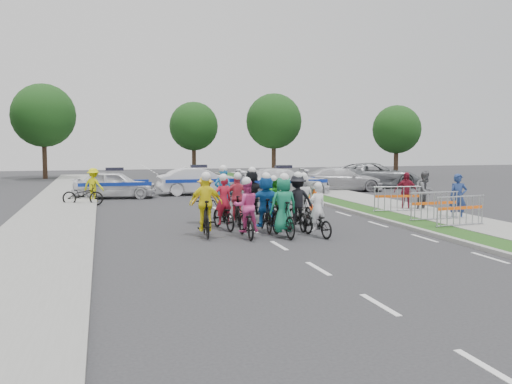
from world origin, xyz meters
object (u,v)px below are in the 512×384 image
object	(u,v)px
rider_10	(205,205)
tree_3	(43,116)
rider_3	(206,212)
spectator_0	(458,197)
rider_5	(266,207)
rider_1	(283,212)
spectator_1	(426,192)
rider_8	(273,206)
police_car_0	(115,184)
rider_11	(252,197)
tree_2	(397,130)
cone_1	(315,190)
rider_12	(223,202)
civilian_suv	(374,175)
parked_bike	(83,195)
rider_7	(303,204)
rider_4	(297,207)
rider_9	(237,205)
rider_6	(223,211)
barrier_2	(397,200)
barrier_1	(434,207)
rider_0	(317,218)
tree_1	(274,121)
barrier_0	(460,213)
spectator_2	(406,192)
civilian_sedan	(342,179)
rider_2	(246,215)
police_car_1	(199,181)
cone_0	(310,202)
tree_4	(194,126)

from	to	relation	value
rider_10	tree_3	bearing A→B (deg)	-68.87
rider_3	spectator_0	bearing A→B (deg)	-168.99
rider_5	tree_3	size ratio (longest dim) A/B	0.26
rider_1	spectator_1	world-z (taller)	rider_1
rider_5	rider_8	distance (m)	1.77
police_car_0	spectator_1	bearing A→B (deg)	-118.67
rider_11	tree_3	world-z (taller)	tree_3
rider_3	tree_2	world-z (taller)	tree_2
rider_3	cone_1	world-z (taller)	rider_3
rider_3	rider_12	distance (m)	3.70
police_car_0	civilian_suv	bearing A→B (deg)	-72.01
tree_3	police_car_0	bearing A→B (deg)	-73.97
rider_1	parked_bike	bearing A→B (deg)	-64.02
tree_3	civilian_suv	bearing A→B (deg)	-34.53
spectator_0	tree_3	size ratio (longest dim) A/B	0.24
rider_7	rider_4	bearing A→B (deg)	61.07
parked_bike	rider_9	bearing A→B (deg)	-128.59
rider_6	rider_10	distance (m)	1.35
barrier_2	spectator_0	bearing A→B (deg)	-62.87
civilian_suv	barrier_1	xyz separation A→B (m)	(-5.16, -14.84, -0.22)
rider_0	tree_1	world-z (taller)	tree_1
police_car_0	tree_3	bearing A→B (deg)	24.55
barrier_0	rider_3	bearing A→B (deg)	174.71
rider_10	barrier_1	bearing A→B (deg)	172.57
rider_3	spectator_2	size ratio (longest dim) A/B	1.22
rider_7	parked_bike	bearing A→B (deg)	-47.87
rider_4	civilian_sedan	bearing A→B (deg)	-118.29
rider_2	tree_2	size ratio (longest dim) A/B	0.32
tree_2	rider_9	bearing A→B (deg)	-129.81
rider_3	cone_1	distance (m)	13.52
rider_7	tree_1	size ratio (longest dim) A/B	0.27
rider_0	rider_2	world-z (taller)	rider_2
rider_5	parked_bike	xyz separation A→B (m)	(-5.94, 9.47, -0.31)
rider_10	spectator_1	size ratio (longest dim) A/B	1.06
civilian_suv	rider_8	bearing A→B (deg)	148.20
spectator_1	barrier_1	distance (m)	3.23
rider_9	barrier_2	distance (m)	7.04
civilian_suv	rider_11	bearing A→B (deg)	144.11
rider_2	spectator_0	world-z (taller)	rider_2
rider_9	cone_1	xyz separation A→B (m)	(6.35, 8.93, -0.37)
police_car_1	cone_0	size ratio (longest dim) A/B	6.37
rider_9	parked_bike	world-z (taller)	rider_9
parked_bike	police_car_0	bearing A→B (deg)	-9.55
rider_3	rider_8	distance (m)	3.45
civilian_suv	parked_bike	size ratio (longest dim) A/B	2.98
rider_2	cone_0	bearing A→B (deg)	-124.48
barrier_1	rider_6	bearing A→B (deg)	176.15
spectator_0	rider_9	bearing A→B (deg)	-165.76
civilian_sedan	tree_4	distance (m)	19.44
barrier_0	spectator_1	bearing A→B (deg)	72.07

